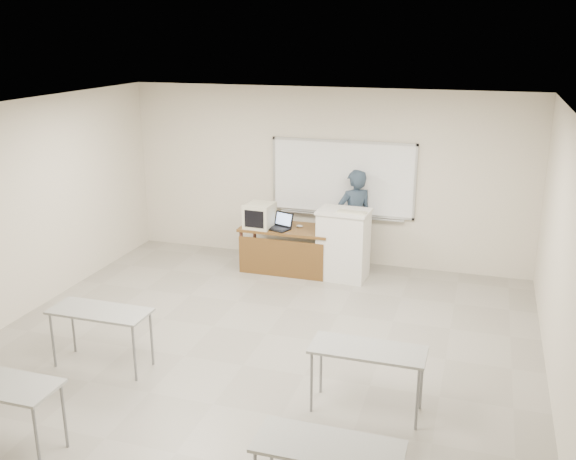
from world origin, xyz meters
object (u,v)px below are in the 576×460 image
(instructor_desk, at_px, (285,240))
(crt_monitor, at_px, (260,215))
(whiteboard, at_px, (343,179))
(podium, at_px, (343,244))
(keyboard, at_px, (352,212))
(mouse, at_px, (300,226))
(laptop, at_px, (279,225))
(presenter, at_px, (354,219))

(instructor_desk, xyz_separation_m, crt_monitor, (-0.44, -0.01, 0.39))
(instructor_desk, height_order, crt_monitor, crt_monitor)
(whiteboard, xyz_separation_m, podium, (0.21, -0.77, -0.90))
(whiteboard, xyz_separation_m, instructor_desk, (-0.77, -0.78, -0.92))
(whiteboard, height_order, keyboard, whiteboard)
(podium, relative_size, mouse, 10.62)
(podium, height_order, crt_monitor, crt_monitor)
(instructor_desk, bearing_deg, mouse, 39.13)
(podium, bearing_deg, keyboard, -35.40)
(crt_monitor, bearing_deg, laptop, 3.72)
(podium, height_order, keyboard, keyboard)
(laptop, bearing_deg, mouse, 49.32)
(whiteboard, bearing_deg, crt_monitor, -146.81)
(laptop, relative_size, keyboard, 0.77)
(crt_monitor, bearing_deg, podium, 4.33)
(podium, xyz_separation_m, laptop, (-1.08, -0.02, 0.23))
(crt_monitor, bearing_deg, instructor_desk, 4.98)
(whiteboard, distance_m, instructor_desk, 1.44)
(laptop, bearing_deg, whiteboard, 61.53)
(mouse, xyz_separation_m, presenter, (0.85, 0.39, 0.08))
(whiteboard, bearing_deg, keyboard, -67.95)
(crt_monitor, xyz_separation_m, presenter, (1.48, 0.56, -0.10))
(whiteboard, distance_m, keyboard, 1.01)
(crt_monitor, xyz_separation_m, keyboard, (1.57, -0.10, 0.21))
(instructor_desk, relative_size, laptop, 4.29)
(laptop, height_order, presenter, presenter)
(crt_monitor, bearing_deg, whiteboard, 36.53)
(instructor_desk, bearing_deg, keyboard, -5.33)
(podium, height_order, mouse, podium)
(podium, xyz_separation_m, presenter, (0.06, 0.54, 0.28))
(whiteboard, xyz_separation_m, keyboard, (0.36, -0.89, -0.32))
(podium, bearing_deg, mouse, 172.43)
(crt_monitor, distance_m, mouse, 0.68)
(whiteboard, bearing_deg, laptop, -137.90)
(mouse, bearing_deg, presenter, 42.64)
(podium, distance_m, laptop, 1.11)
(laptop, height_order, keyboard, keyboard)
(mouse, relative_size, keyboard, 0.23)
(crt_monitor, xyz_separation_m, mouse, (0.64, 0.17, -0.18))
(whiteboard, xyz_separation_m, presenter, (0.27, -0.23, -0.63))
(keyboard, distance_m, presenter, 0.73)
(whiteboard, distance_m, laptop, 1.36)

